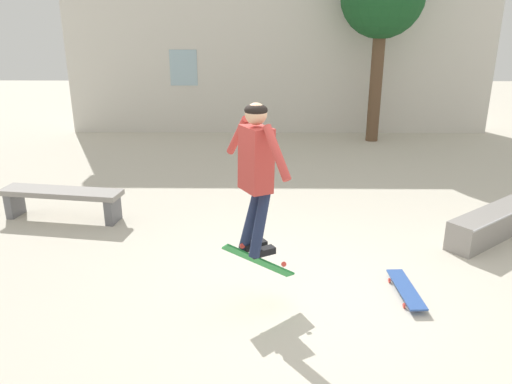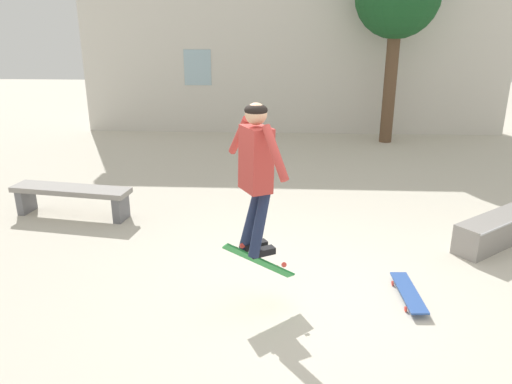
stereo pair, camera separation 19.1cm
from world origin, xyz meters
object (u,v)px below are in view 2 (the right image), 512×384
object	(u,v)px
skater	(256,166)
skateboard_flipping	(259,261)
park_bench	(71,195)
skate_ledge	(507,226)
skateboard_resting	(409,292)

from	to	relation	value
skater	skateboard_flipping	world-z (taller)	skater
skater	skateboard_flipping	xyz separation A→B (m)	(0.02, 0.07, -1.05)
park_bench	skater	bearing A→B (deg)	-30.56
park_bench	skate_ledge	distance (m)	6.38
skate_ledge	skater	size ratio (longest dim) A/B	1.20
park_bench	skate_ledge	world-z (taller)	park_bench
skateboard_resting	skateboard_flipping	bearing A→B (deg)	-86.09
skate_ledge	skateboard_resting	xyz separation A→B (m)	(-1.72, -1.64, -0.13)
skater	skate_ledge	bearing A→B (deg)	-0.39
skate_ledge	park_bench	bearing A→B (deg)	136.64
skateboard_flipping	skateboard_resting	world-z (taller)	skateboard_flipping
skate_ledge	skateboard_resting	distance (m)	2.38
skater	park_bench	bearing A→B (deg)	111.00
park_bench	skateboard_resting	size ratio (longest dim) A/B	2.16
park_bench	skateboard_flipping	size ratio (longest dim) A/B	2.45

